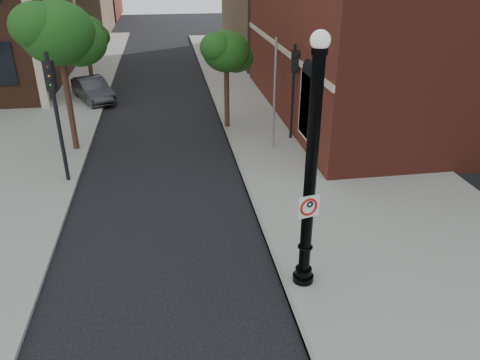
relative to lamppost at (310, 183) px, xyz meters
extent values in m
plane|color=black|center=(-2.55, -0.56, -2.89)|extent=(120.00, 120.00, 0.00)
cube|color=gray|center=(3.45, 9.44, -2.83)|extent=(8.00, 60.00, 0.12)
cube|color=gray|center=(-11.55, 17.44, -2.83)|extent=(10.00, 50.00, 0.12)
cube|color=gray|center=(-0.50, 9.44, -2.82)|extent=(0.10, 60.00, 0.14)
cube|color=black|center=(2.41, 8.44, -0.89)|extent=(0.08, 1.40, 2.40)
cube|color=beige|center=(2.42, 13.44, 0.61)|extent=(0.06, 16.00, 0.25)
cylinder|color=black|center=(0.00, 0.00, -2.75)|extent=(0.53, 0.53, 0.28)
cylinder|color=black|center=(0.00, 0.00, -2.51)|extent=(0.42, 0.42, 0.24)
cylinder|color=black|center=(0.00, 0.00, 0.13)|extent=(0.28, 0.28, 5.48)
torus|color=black|center=(0.00, 0.00, -1.75)|extent=(0.38, 0.38, 0.06)
cylinder|color=black|center=(0.00, 0.00, 2.95)|extent=(0.34, 0.34, 0.14)
sphere|color=silver|center=(0.00, 0.00, 3.16)|extent=(0.42, 0.42, 0.42)
cube|color=white|center=(-0.04, -0.16, -0.54)|extent=(0.55, 0.15, 0.56)
cube|color=black|center=(-0.04, -0.16, -0.28)|extent=(0.55, 0.14, 0.05)
cube|color=black|center=(-0.04, -0.16, -0.80)|extent=(0.55, 0.14, 0.05)
cube|color=black|center=(-0.29, -0.22, -0.54)|extent=(0.05, 0.02, 0.56)
cube|color=black|center=(0.21, -0.09, -0.54)|extent=(0.05, 0.02, 0.56)
torus|color=#BE0F07|center=(-0.04, -0.16, -0.54)|extent=(0.45, 0.16, 0.45)
cube|color=#BE0F07|center=(-0.04, -0.16, -0.54)|extent=(0.31, 0.08, 0.32)
cube|color=black|center=(-0.09, -0.17, -0.54)|extent=(0.05, 0.02, 0.26)
torus|color=black|center=(-0.02, -0.15, -0.48)|extent=(0.18, 0.09, 0.17)
cylinder|color=black|center=(-0.04, -0.16, -0.29)|extent=(0.03, 0.03, 0.03)
imported|color=#2C2B30|center=(-7.22, 17.67, -2.23)|extent=(2.90, 4.22, 1.32)
cylinder|color=black|center=(-6.87, 7.01, -0.53)|extent=(0.14, 0.14, 4.72)
cube|color=black|center=(-6.87, 7.01, 1.05)|extent=(0.35, 0.34, 0.98)
sphere|color=#E50505|center=(-6.83, 6.86, 1.39)|extent=(0.18, 0.18, 0.18)
sphere|color=#FF8C00|center=(-6.83, 6.86, 1.10)|extent=(0.18, 0.18, 0.18)
sphere|color=#00E519|center=(-6.83, 6.86, 0.80)|extent=(0.18, 0.18, 0.18)
cylinder|color=black|center=(2.25, 9.91, -0.77)|extent=(0.12, 0.12, 4.23)
cube|color=black|center=(2.25, 9.91, 0.64)|extent=(0.30, 0.28, 0.88)
sphere|color=#E50505|center=(2.27, 9.77, 0.95)|extent=(0.16, 0.16, 0.16)
sphere|color=#FF8C00|center=(2.27, 9.77, 0.69)|extent=(0.16, 0.16, 0.16)
sphere|color=#00E519|center=(2.27, 9.77, 0.42)|extent=(0.16, 0.16, 0.16)
cylinder|color=#999999|center=(1.23, 8.98, -0.55)|extent=(0.09, 0.09, 4.67)
cylinder|color=#352115|center=(-7.05, 10.15, -0.62)|extent=(0.24, 0.24, 4.52)
ellipsoid|color=#184412|center=(-7.05, 10.15, 1.96)|extent=(2.84, 2.84, 2.42)
ellipsoid|color=#184412|center=(-6.40, 10.66, 1.51)|extent=(2.20, 2.20, 1.87)
ellipsoid|color=#184412|center=(-7.63, 9.76, 2.28)|extent=(2.07, 2.07, 1.76)
cylinder|color=#352115|center=(-7.40, 19.13, -1.21)|extent=(0.24, 0.24, 3.36)
ellipsoid|color=#184412|center=(-7.40, 19.13, 0.71)|extent=(2.11, 2.11, 1.79)
ellipsoid|color=#184412|center=(-6.92, 19.52, 0.38)|extent=(1.63, 1.63, 1.39)
ellipsoid|color=#184412|center=(-7.84, 18.84, 0.95)|extent=(1.54, 1.54, 1.31)
cylinder|color=#352115|center=(-0.34, 11.94, -1.19)|extent=(0.24, 0.24, 3.39)
ellipsoid|color=#184412|center=(-0.34, 11.94, 0.74)|extent=(2.13, 2.13, 1.81)
ellipsoid|color=#184412|center=(0.14, 12.33, 0.40)|extent=(1.65, 1.65, 1.40)
ellipsoid|color=#184412|center=(-0.78, 11.65, 0.98)|extent=(1.55, 1.55, 1.32)
camera|label=1|loc=(-3.07, -9.18, 4.72)|focal=35.00mm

